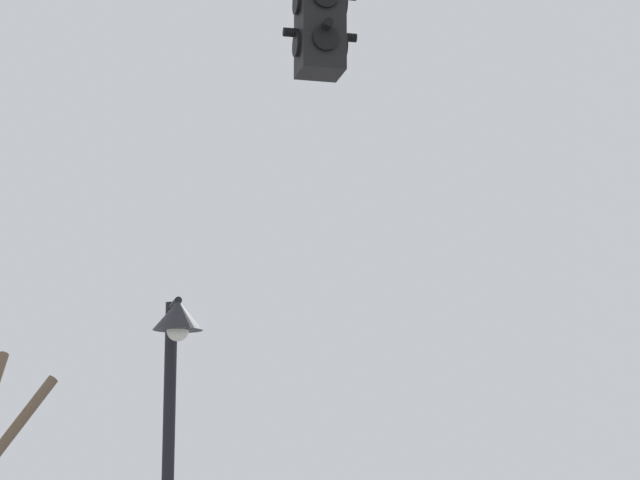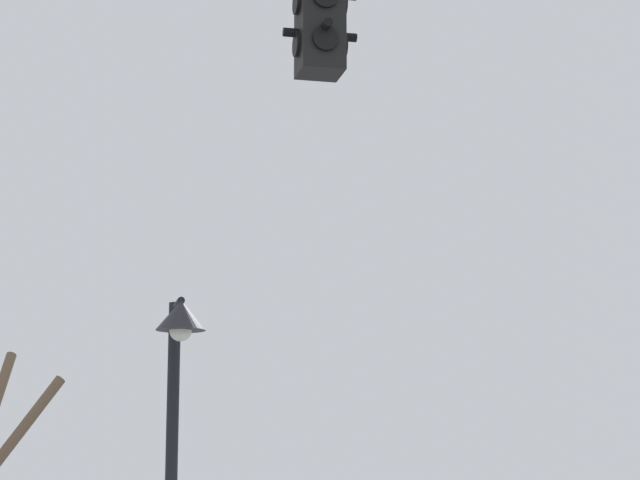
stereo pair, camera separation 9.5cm
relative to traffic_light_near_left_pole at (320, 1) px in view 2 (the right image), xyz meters
name	(u,v)px [view 2 (the right image)]	position (x,y,z in m)	size (l,w,h in m)	color
traffic_light_near_left_pole	(320,1)	(0.00, 0.00, 0.00)	(0.58, 0.58, 2.66)	black
street_lamp	(176,403)	(-0.72, 2.94, -2.95)	(0.47, 0.82, 4.06)	black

